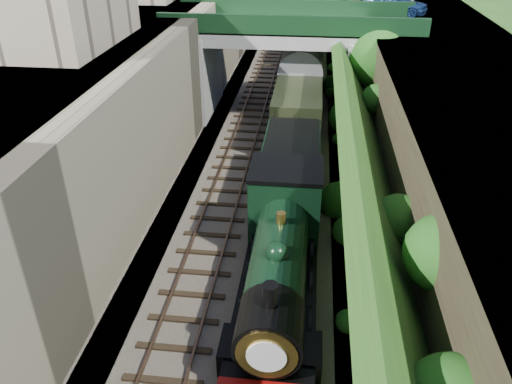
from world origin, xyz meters
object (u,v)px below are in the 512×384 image
at_px(car_blue, 395,3).
at_px(tender, 291,171).
at_px(road_bridge, 298,57).
at_px(tree, 379,62).
at_px(locomotive, 280,258).

bearing_deg(car_blue, tender, -179.02).
distance_m(road_bridge, tender, 11.89).
relative_size(road_bridge, car_blue, 3.65).
height_order(tree, locomotive, tree).
distance_m(tree, car_blue, 7.03).
bearing_deg(tender, tree, 62.53).
bearing_deg(tender, car_blue, 68.42).
xyz_separation_m(road_bridge, tender, (0.26, -11.63, -2.46)).
bearing_deg(tender, road_bridge, 91.26).
bearing_deg(locomotive, road_bridge, 90.77).
relative_size(road_bridge, locomotive, 1.56).
xyz_separation_m(car_blue, locomotive, (-6.14, -22.90, -5.10)).
height_order(road_bridge, tender, road_bridge).
relative_size(car_blue, tender, 0.73).
bearing_deg(road_bridge, tender, -88.74).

